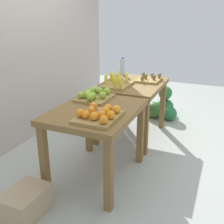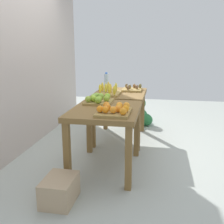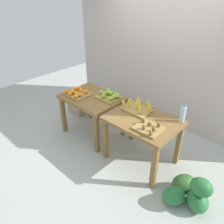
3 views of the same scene
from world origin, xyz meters
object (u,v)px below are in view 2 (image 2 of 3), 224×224
at_px(apple_bin, 98,100).
at_px(banana_crate, 109,92).
at_px(water_bottle, 106,80).
at_px(display_table_right, 120,99).
at_px(kiwi_bin, 132,89).
at_px(cardboard_produce_box, 60,190).
at_px(display_table_left, 106,118).
at_px(orange_bin, 114,110).
at_px(watermelon_pile, 139,115).

xyz_separation_m(apple_bin, banana_crate, (0.62, -0.02, 0.00)).
bearing_deg(banana_crate, water_bottle, 15.03).
bearing_deg(display_table_right, banana_crate, 148.40).
bearing_deg(banana_crate, kiwi_bin, -35.34).
distance_m(kiwi_bin, cardboard_produce_box, 2.30).
relative_size(display_table_left, apple_bin, 2.60).
distance_m(orange_bin, cardboard_produce_box, 1.01).
bearing_deg(kiwi_bin, banana_crate, 144.66).
distance_m(display_table_left, watermelon_pile, 2.13).
bearing_deg(display_table_left, orange_bin, -148.13).
relative_size(kiwi_bin, cardboard_produce_box, 0.90).
bearing_deg(apple_bin, orange_bin, -149.28).
distance_m(apple_bin, kiwi_bin, 1.11).
bearing_deg(apple_bin, banana_crate, -1.73).
height_order(display_table_left, water_bottle, water_bottle).
height_order(display_table_left, apple_bin, apple_bin).
height_order(orange_bin, cardboard_produce_box, orange_bin).
bearing_deg(orange_bin, cardboard_produce_box, 141.89).
height_order(kiwi_bin, cardboard_produce_box, kiwi_bin).
height_order(display_table_left, banana_crate, banana_crate).
distance_m(orange_bin, apple_bin, 0.60).
relative_size(display_table_right, watermelon_pile, 1.55).
xyz_separation_m(display_table_left, apple_bin, (0.27, 0.16, 0.16)).
xyz_separation_m(display_table_right, cardboard_produce_box, (-1.93, 0.30, -0.54)).
bearing_deg(display_table_right, orange_bin, -173.76).
distance_m(display_table_right, cardboard_produce_box, 2.03).
distance_m(display_table_right, banana_crate, 0.31).
bearing_deg(orange_bin, banana_crate, 14.12).
relative_size(display_table_right, kiwi_bin, 2.89).
xyz_separation_m(orange_bin, water_bottle, (1.80, 0.47, 0.09)).
relative_size(banana_crate, cardboard_produce_box, 1.12).
height_order(apple_bin, kiwi_bin, apple_bin).
relative_size(display_table_left, water_bottle, 3.83).
relative_size(orange_bin, kiwi_bin, 1.22).
xyz_separation_m(display_table_right, water_bottle, (0.45, 0.32, 0.25)).
xyz_separation_m(display_table_right, watermelon_pile, (0.94, -0.23, -0.49)).
xyz_separation_m(orange_bin, kiwi_bin, (1.57, -0.02, -0.01)).
bearing_deg(kiwi_bin, cardboard_produce_box, 167.59).
height_order(display_table_left, kiwi_bin, kiwi_bin).
bearing_deg(cardboard_produce_box, display_table_right, -8.83).
xyz_separation_m(orange_bin, cardboard_produce_box, (-0.57, 0.45, -0.70)).
bearing_deg(display_table_right, kiwi_bin, -38.92).
height_order(banana_crate, cardboard_produce_box, banana_crate).
bearing_deg(display_table_right, display_table_left, 180.00).
xyz_separation_m(display_table_right, banana_crate, (-0.22, 0.14, 0.16)).
relative_size(orange_bin, banana_crate, 0.98).
bearing_deg(water_bottle, kiwi_bin, -115.43).
xyz_separation_m(display_table_left, orange_bin, (-0.24, -0.15, 0.16)).
bearing_deg(banana_crate, display_table_left, -171.32).
relative_size(apple_bin, water_bottle, 1.47).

